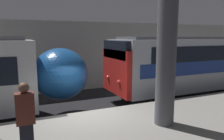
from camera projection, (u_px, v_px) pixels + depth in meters
The scene contains 4 objects.
ground_plane at pixel (88, 136), 7.91m from camera, with size 120.00×120.00×0.00m, color black.
station_rear_barrier at pixel (55, 57), 13.84m from camera, with size 50.00×0.15×4.55m.
support_pillar_near at pixel (166, 62), 6.36m from camera, with size 0.57×0.57×3.74m.
person_waiting at pixel (26, 119), 4.64m from camera, with size 0.38×0.24×1.67m.
Camera 1 is at (-2.21, -7.16, 3.58)m, focal length 35.00 mm.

